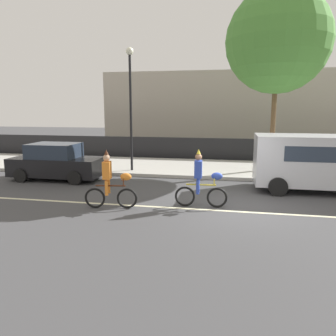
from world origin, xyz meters
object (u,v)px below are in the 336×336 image
object	(u,v)px
parade_cyclist_orange	(111,183)
parked_car_black	(56,162)
parked_van_silver	(324,159)
street_lamp_post	(130,91)
parade_cyclist_cobalt	(202,182)

from	to	relation	value
parade_cyclist_orange	parked_car_black	xyz separation A→B (m)	(-3.98, 3.68, -0.06)
parade_cyclist_orange	parked_van_silver	world-z (taller)	parked_van_silver
parked_van_silver	parked_car_black	xyz separation A→B (m)	(-11.26, 0.07, -0.50)
parked_van_silver	street_lamp_post	xyz separation A→B (m)	(-8.36, 2.15, 2.71)
parade_cyclist_orange	parked_car_black	bearing A→B (deg)	137.31
parade_cyclist_cobalt	parked_car_black	xyz separation A→B (m)	(-6.83, 2.98, -0.06)
parade_cyclist_orange	parked_car_black	size ratio (longest dim) A/B	0.47
parked_car_black	street_lamp_post	bearing A→B (deg)	35.58
parked_van_silver	street_lamp_post	world-z (taller)	street_lamp_post
parade_cyclist_cobalt	parked_van_silver	world-z (taller)	parked_van_silver
parade_cyclist_cobalt	parked_car_black	distance (m)	7.46
parade_cyclist_cobalt	parked_van_silver	bearing A→B (deg)	33.30
parked_car_black	street_lamp_post	xyz separation A→B (m)	(2.90, 2.08, 3.21)
parade_cyclist_cobalt	parked_van_silver	xyz separation A→B (m)	(4.43, 2.91, 0.44)
street_lamp_post	parked_car_black	bearing A→B (deg)	-144.42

